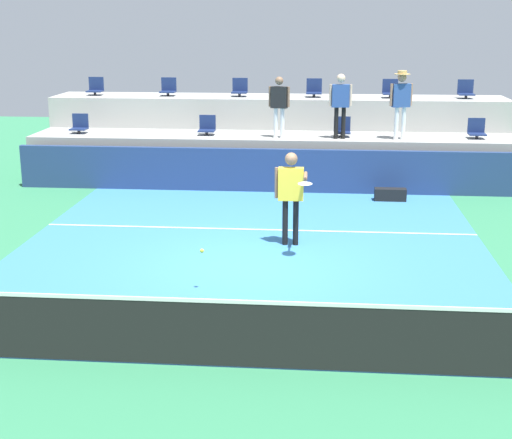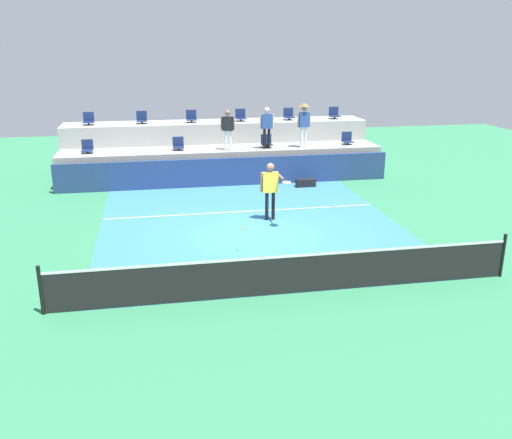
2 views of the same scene
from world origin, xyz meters
The scene contains 23 objects.
ground_plane centered at (0.00, 0.00, 0.00)m, with size 40.00×40.00×0.00m, color #2D754C.
court_inner_paint centered at (0.00, 1.00, 0.00)m, with size 9.00×10.00×0.01m, color teal.
court_service_line centered at (0.00, 2.40, 0.01)m, with size 9.00×0.06×0.00m, color white.
tennis_net centered at (0.00, -4.00, 0.50)m, with size 10.48×0.08×1.07m.
sponsor_backboard centered at (0.00, 6.00, 0.55)m, with size 13.00×0.16×1.10m, color navy.
seating_tier_lower centered at (0.00, 7.30, 0.62)m, with size 13.00×1.80×1.25m, color #9E9E99.
seating_tier_upper centered at (0.00, 9.10, 1.05)m, with size 13.00×1.80×2.10m, color #9E9E99.
stadium_chair_lower_far_left centered at (-5.30, 7.23, 1.46)m, with size 0.44×0.40×0.52m.
stadium_chair_lower_left centered at (-1.79, 7.23, 1.46)m, with size 0.44×0.40×0.52m.
stadium_chair_lower_right centered at (1.82, 7.23, 1.46)m, with size 0.44×0.40×0.52m.
stadium_chair_lower_far_right centered at (5.31, 7.23, 1.46)m, with size 0.44×0.40×0.52m.
stadium_chair_upper_far_left centered at (-5.35, 9.03, 2.31)m, with size 0.44×0.40×0.52m.
stadium_chair_upper_left centered at (-3.18, 9.03, 2.31)m, with size 0.44×0.40×0.52m.
stadium_chair_upper_mid_left centered at (-1.10, 9.03, 2.31)m, with size 0.44×0.40×0.52m.
stadium_chair_upper_mid_right centered at (1.04, 9.03, 2.31)m, with size 0.44×0.40×0.52m.
stadium_chair_upper_right centered at (3.19, 9.03, 2.31)m, with size 0.44×0.40×0.52m.
stadium_chair_upper_far_right centered at (5.29, 9.03, 2.31)m, with size 0.44×0.40×0.52m.
tennis_player centered at (0.73, 1.36, 1.13)m, with size 0.74×1.23×1.82m.
spectator_in_grey centered at (0.17, 6.85, 2.19)m, with size 0.56×0.26×1.58m.
spectator_in_white centered at (1.75, 6.85, 2.25)m, with size 0.59×0.24×1.66m.
spectator_with_hat centered at (3.28, 6.85, 2.33)m, with size 0.59×0.49×1.76m.
tennis_ball centered at (-0.58, -1.30, 0.68)m, with size 0.07×0.07×0.07m.
equipment_bag centered at (2.98, 5.27, 0.15)m, with size 0.76×0.28×0.30m, color black.
Camera 1 is at (1.29, -12.61, 4.28)m, focal length 52.53 mm.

